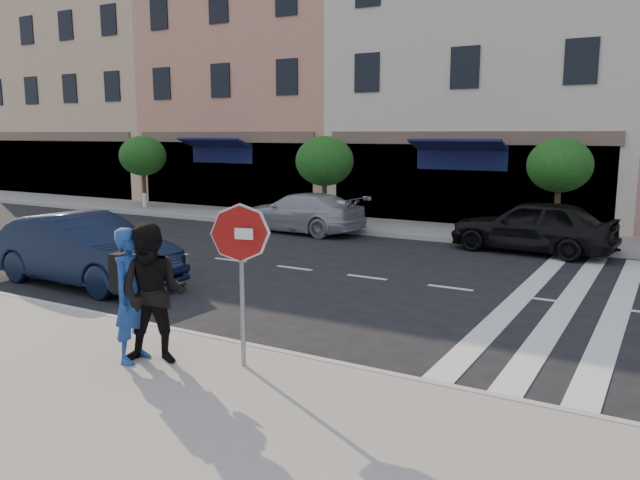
{
  "coord_description": "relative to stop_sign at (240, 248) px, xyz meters",
  "views": [
    {
      "loc": [
        6.11,
        -8.78,
        3.3
      ],
      "look_at": [
        0.56,
        0.84,
        1.4
      ],
      "focal_mm": 35.0,
      "sensor_mm": 36.0,
      "label": 1
    }
  ],
  "objects": [
    {
      "name": "building_west_far",
      "position": [
        -23.12,
        19.25,
        4.2
      ],
      "size": [
        12.0,
        9.0,
        12.0
      ],
      "primitive_type": "cube",
      "color": "#D9B68B",
      "rests_on": "ground"
    },
    {
      "name": "stop_sign",
      "position": [
        0.0,
        0.0,
        0.0
      ],
      "size": [
        0.78,
        0.22,
        2.25
      ],
      "rotation": [
        0.0,
        0.0,
        0.23
      ],
      "color": "gray",
      "rests_on": "sidewalk_near"
    },
    {
      "name": "sidewalk_far",
      "position": [
        -1.12,
        13.25,
        -1.73
      ],
      "size": [
        60.0,
        3.0,
        0.15
      ],
      "primitive_type": "cube",
      "color": "gray",
      "rests_on": "ground"
    },
    {
      "name": "ground",
      "position": [
        -1.12,
        2.25,
        -1.8
      ],
      "size": [
        120.0,
        120.0,
        0.0
      ],
      "primitive_type": "plane",
      "color": "black",
      "rests_on": "ground"
    },
    {
      "name": "building_west_mid",
      "position": [
        -12.12,
        19.25,
        5.2
      ],
      "size": [
        10.0,
        9.0,
        14.0
      ],
      "primitive_type": "cube",
      "color": "tan",
      "rests_on": "ground"
    },
    {
      "name": "photographer",
      "position": [
        -1.44,
        -0.57,
        -0.71
      ],
      "size": [
        0.53,
        0.74,
        1.89
      ],
      "primitive_type": "imported",
      "rotation": [
        0.0,
        0.0,
        1.7
      ],
      "color": "navy",
      "rests_on": "sidewalk_near"
    },
    {
      "name": "street_tree_c",
      "position": [
        1.88,
        13.05,
        0.56
      ],
      "size": [
        1.9,
        1.9,
        3.04
      ],
      "color": "#473323",
      "rests_on": "sidewalk_far"
    },
    {
      "name": "car_far_left",
      "position": [
        -6.03,
        11.25,
        -1.13
      ],
      "size": [
        4.74,
        2.25,
        1.33
      ],
      "primitive_type": "imported",
      "rotation": [
        0.0,
        0.0,
        -1.66
      ],
      "color": "#A4A4A9",
      "rests_on": "ground"
    },
    {
      "name": "sidewalk_near",
      "position": [
        -1.12,
        -1.5,
        -1.73
      ],
      "size": [
        60.0,
        4.5,
        0.15
      ],
      "primitive_type": "cube",
      "color": "gray",
      "rests_on": "ground"
    },
    {
      "name": "building_centre",
      "position": [
        -1.62,
        19.25,
        3.7
      ],
      "size": [
        11.0,
        9.0,
        11.0
      ],
      "primitive_type": "cube",
      "color": "beige",
      "rests_on": "ground"
    },
    {
      "name": "walker",
      "position": [
        -1.13,
        -0.5,
        -0.67
      ],
      "size": [
        1.19,
        1.11,
        1.97
      ],
      "primitive_type": "imported",
      "rotation": [
        0.0,
        0.0,
        0.5
      ],
      "color": "black",
      "rests_on": "sidewalk_near"
    },
    {
      "name": "street_tree_wb",
      "position": [
        -6.12,
        13.05,
        0.51
      ],
      "size": [
        2.1,
        2.1,
        3.06
      ],
      "color": "#473323",
      "rests_on": "sidewalk_far"
    },
    {
      "name": "car_far_mid",
      "position": [
        1.53,
        11.35,
        -1.05
      ],
      "size": [
        4.57,
        2.16,
        1.51
      ],
      "primitive_type": "imported",
      "rotation": [
        0.0,
        0.0,
        -1.66
      ],
      "color": "black",
      "rests_on": "ground"
    },
    {
      "name": "car_near_mid",
      "position": [
        -6.24,
        2.55,
        -1.02
      ],
      "size": [
        4.76,
        1.77,
        1.55
      ],
      "primitive_type": "imported",
      "rotation": [
        0.0,
        0.0,
        1.54
      ],
      "color": "black",
      "rests_on": "ground"
    },
    {
      "name": "street_tree_wa",
      "position": [
        -15.12,
        13.05,
        0.53
      ],
      "size": [
        2.0,
        2.0,
        3.05
      ],
      "color": "#473323",
      "rests_on": "sidewalk_far"
    }
  ]
}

